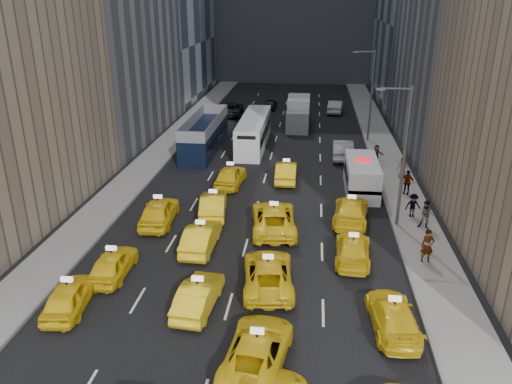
% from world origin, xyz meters
% --- Properties ---
extents(ground, '(160.00, 160.00, 0.00)m').
position_xyz_m(ground, '(0.00, 0.00, 0.00)').
color(ground, black).
rests_on(ground, ground).
extents(sidewalk_west, '(3.00, 90.00, 0.15)m').
position_xyz_m(sidewalk_west, '(-10.50, 25.00, 0.07)').
color(sidewalk_west, gray).
rests_on(sidewalk_west, ground).
extents(sidewalk_east, '(3.00, 90.00, 0.15)m').
position_xyz_m(sidewalk_east, '(10.50, 25.00, 0.07)').
color(sidewalk_east, gray).
rests_on(sidewalk_east, ground).
extents(curb_west, '(0.15, 90.00, 0.18)m').
position_xyz_m(curb_west, '(-9.05, 25.00, 0.09)').
color(curb_west, slate).
rests_on(curb_west, ground).
extents(curb_east, '(0.15, 90.00, 0.18)m').
position_xyz_m(curb_east, '(9.05, 25.00, 0.09)').
color(curb_east, slate).
rests_on(curb_east, ground).
extents(streetlight_near, '(2.15, 0.22, 9.00)m').
position_xyz_m(streetlight_near, '(9.18, 12.00, 4.92)').
color(streetlight_near, '#595B60').
rests_on(streetlight_near, ground).
extents(streetlight_far, '(2.15, 0.22, 9.00)m').
position_xyz_m(streetlight_far, '(9.18, 32.00, 4.92)').
color(streetlight_far, '#595B60').
rests_on(streetlight_far, ground).
extents(taxi_4, '(2.06, 4.25, 1.40)m').
position_xyz_m(taxi_4, '(-7.41, 0.95, 0.70)').
color(taxi_4, yellow).
rests_on(taxi_4, ground).
extents(taxi_5, '(1.82, 4.35, 1.40)m').
position_xyz_m(taxi_5, '(-1.39, 1.72, 0.70)').
color(taxi_5, yellow).
rests_on(taxi_5, ground).
extents(taxi_6, '(2.92, 5.31, 1.41)m').
position_xyz_m(taxi_6, '(1.81, -1.83, 0.70)').
color(taxi_6, yellow).
rests_on(taxi_6, ground).
extents(taxi_7, '(2.22, 4.77, 1.35)m').
position_xyz_m(taxi_7, '(7.53, 1.15, 0.67)').
color(taxi_7, yellow).
rests_on(taxi_7, ground).
extents(taxi_8, '(1.69, 4.14, 1.41)m').
position_xyz_m(taxi_8, '(-6.51, 4.11, 0.70)').
color(taxi_8, yellow).
rests_on(taxi_8, ground).
extents(taxi_9, '(1.67, 4.58, 1.50)m').
position_xyz_m(taxi_9, '(-2.55, 7.58, 0.75)').
color(taxi_9, yellow).
rests_on(taxi_9, ground).
extents(taxi_10, '(3.04, 5.56, 1.48)m').
position_xyz_m(taxi_10, '(1.71, 4.01, 0.74)').
color(taxi_10, yellow).
rests_on(taxi_10, ground).
extents(taxi_11, '(2.20, 4.76, 1.35)m').
position_xyz_m(taxi_11, '(6.17, 7.24, 0.67)').
color(taxi_11, yellow).
rests_on(taxi_11, ground).
extents(taxi_12, '(2.24, 4.93, 1.64)m').
position_xyz_m(taxi_12, '(-6.01, 10.73, 0.82)').
color(taxi_12, yellow).
rests_on(taxi_12, ground).
extents(taxi_13, '(2.20, 4.80, 1.53)m').
position_xyz_m(taxi_13, '(-2.74, 12.34, 0.76)').
color(taxi_13, yellow).
rests_on(taxi_13, ground).
extents(taxi_14, '(3.30, 6.03, 1.60)m').
position_xyz_m(taxi_14, '(1.47, 10.55, 0.80)').
color(taxi_14, yellow).
rests_on(taxi_14, ground).
extents(taxi_15, '(2.76, 5.48, 1.53)m').
position_xyz_m(taxi_15, '(6.38, 12.40, 0.76)').
color(taxi_15, yellow).
rests_on(taxi_15, ground).
extents(taxi_16, '(2.20, 4.75, 1.58)m').
position_xyz_m(taxi_16, '(-2.51, 18.07, 0.79)').
color(taxi_16, yellow).
rests_on(taxi_16, ground).
extents(taxi_17, '(1.65, 4.59, 1.51)m').
position_xyz_m(taxi_17, '(1.73, 19.61, 0.75)').
color(taxi_17, yellow).
rests_on(taxi_17, ground).
extents(nypd_van, '(2.97, 6.24, 2.59)m').
position_xyz_m(nypd_van, '(7.48, 17.95, 1.17)').
color(nypd_van, white).
rests_on(nypd_van, ground).
extents(double_decker, '(2.65, 11.13, 3.23)m').
position_xyz_m(double_decker, '(-6.45, 27.12, 1.60)').
color(double_decker, black).
rests_on(double_decker, ground).
extents(city_bus, '(2.66, 11.26, 2.89)m').
position_xyz_m(city_bus, '(-1.97, 29.04, 1.43)').
color(city_bus, silver).
rests_on(city_bus, ground).
extents(box_truck, '(3.27, 7.26, 3.21)m').
position_xyz_m(box_truck, '(2.07, 37.00, 1.58)').
color(box_truck, silver).
rests_on(box_truck, ground).
extents(misc_car_0, '(1.88, 5.11, 1.67)m').
position_xyz_m(misc_car_0, '(6.49, 26.22, 0.84)').
color(misc_car_0, '#A8A9AF').
rests_on(misc_car_0, ground).
extents(misc_car_1, '(3.10, 6.04, 1.63)m').
position_xyz_m(misc_car_1, '(-6.26, 41.84, 0.81)').
color(misc_car_1, black).
rests_on(misc_car_1, ground).
extents(misc_car_2, '(2.68, 5.32, 1.48)m').
position_xyz_m(misc_car_2, '(1.77, 44.40, 0.74)').
color(misc_car_2, slate).
rests_on(misc_car_2, ground).
extents(misc_car_3, '(1.68, 3.97, 1.34)m').
position_xyz_m(misc_car_3, '(-1.85, 45.97, 0.67)').
color(misc_car_3, black).
rests_on(misc_car_3, ground).
extents(misc_car_4, '(2.15, 4.93, 1.58)m').
position_xyz_m(misc_car_4, '(6.45, 44.79, 0.79)').
color(misc_car_4, '#9B9CA2').
rests_on(misc_car_4, ground).
extents(pedestrian_0, '(0.72, 0.49, 1.93)m').
position_xyz_m(pedestrian_0, '(10.17, 7.22, 1.11)').
color(pedestrian_0, gray).
rests_on(pedestrian_0, sidewalk_east).
extents(pedestrian_1, '(1.01, 0.74, 1.86)m').
position_xyz_m(pedestrian_1, '(10.97, 11.57, 1.08)').
color(pedestrian_1, gray).
rests_on(pedestrian_1, sidewalk_east).
extents(pedestrian_2, '(1.11, 0.61, 1.63)m').
position_xyz_m(pedestrian_2, '(10.46, 13.25, 0.96)').
color(pedestrian_2, gray).
rests_on(pedestrian_2, sidewalk_east).
extents(pedestrian_3, '(1.18, 0.86, 1.84)m').
position_xyz_m(pedestrian_3, '(10.74, 17.42, 1.07)').
color(pedestrian_3, gray).
rests_on(pedestrian_3, sidewalk_east).
extents(pedestrian_4, '(0.94, 0.68, 1.73)m').
position_xyz_m(pedestrian_4, '(10.98, 20.97, 1.01)').
color(pedestrian_4, gray).
rests_on(pedestrian_4, sidewalk_east).
extents(pedestrian_5, '(1.52, 0.95, 1.58)m').
position_xyz_m(pedestrian_5, '(9.30, 24.65, 0.94)').
color(pedestrian_5, gray).
rests_on(pedestrian_5, sidewalk_east).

